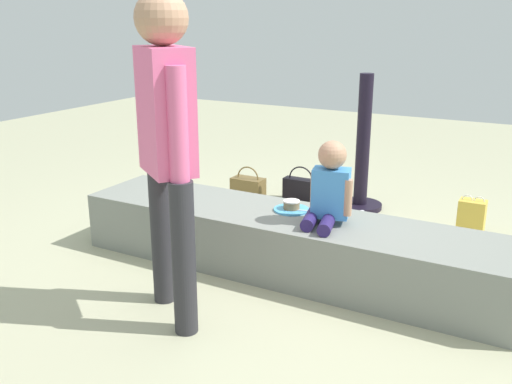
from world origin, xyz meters
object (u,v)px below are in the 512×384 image
(cake_plate, at_px, (292,207))
(gift_bag, at_px, (471,218))
(water_bottle_near_gift, at_px, (361,226))
(child_seated, at_px, (329,188))
(adult_standing, at_px, (167,132))
(handbag_black_leather, at_px, (301,189))
(handbag_brown_canvas, at_px, (248,188))

(cake_plate, bearing_deg, gift_bag, 49.60)
(water_bottle_near_gift, bearing_deg, gift_bag, 34.11)
(child_seated, distance_m, adult_standing, 1.02)
(handbag_black_leather, bearing_deg, cake_plate, -68.29)
(water_bottle_near_gift, bearing_deg, adult_standing, -109.32)
(child_seated, bearing_deg, gift_bag, 61.68)
(child_seated, xyz_separation_m, handbag_brown_canvas, (-1.18, 1.15, -0.48))
(cake_plate, relative_size, handbag_black_leather, 0.75)
(cake_plate, bearing_deg, child_seated, -20.16)
(child_seated, xyz_separation_m, cake_plate, (-0.28, 0.10, -0.19))
(adult_standing, xyz_separation_m, handbag_brown_canvas, (-0.63, 1.91, -0.88))
(water_bottle_near_gift, bearing_deg, child_seated, -87.82)
(child_seated, xyz_separation_m, handbag_black_leather, (-0.78, 1.35, -0.48))
(child_seated, bearing_deg, handbag_brown_canvas, 135.77)
(child_seated, distance_m, cake_plate, 0.36)
(child_seated, relative_size, adult_standing, 0.30)
(handbag_black_leather, bearing_deg, water_bottle_near_gift, -39.53)
(child_seated, height_order, handbag_brown_canvas, child_seated)
(child_seated, xyz_separation_m, water_bottle_near_gift, (-0.03, 0.73, -0.48))
(handbag_brown_canvas, bearing_deg, water_bottle_near_gift, -19.97)
(cake_plate, bearing_deg, handbag_black_leather, 111.71)
(child_seated, distance_m, handbag_brown_canvas, 1.71)
(cake_plate, distance_m, gift_bag, 1.44)
(adult_standing, bearing_deg, handbag_brown_canvas, 108.31)
(adult_standing, distance_m, cake_plate, 1.08)
(water_bottle_near_gift, bearing_deg, handbag_brown_canvas, 160.03)
(gift_bag, height_order, water_bottle_near_gift, gift_bag)
(handbag_brown_canvas, bearing_deg, cake_plate, -49.29)
(adult_standing, xyz_separation_m, cake_plate, (0.27, 0.86, -0.60))
(adult_standing, height_order, water_bottle_near_gift, adult_standing)
(gift_bag, distance_m, handbag_black_leather, 1.42)
(child_seated, distance_m, water_bottle_near_gift, 0.87)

